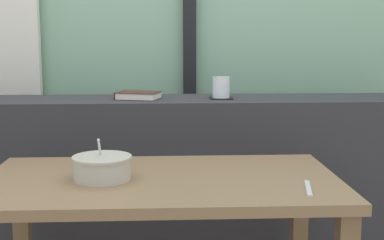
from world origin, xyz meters
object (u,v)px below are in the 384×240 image
at_px(closed_book, 138,95).
at_px(soup_bowl, 102,168).
at_px(coaster_square, 221,98).
at_px(breakfast_table, 162,207).
at_px(juice_glass, 221,88).
at_px(fork_utensil, 308,188).

relative_size(closed_book, soup_bowl, 1.09).
bearing_deg(coaster_square, closed_book, 178.32).
bearing_deg(breakfast_table, juice_glass, 67.27).
height_order(breakfast_table, juice_glass, juice_glass).
distance_m(coaster_square, soup_bowl, 0.82).
relative_size(juice_glass, closed_book, 0.44).
bearing_deg(coaster_square, breakfast_table, -112.73).
distance_m(juice_glass, closed_book, 0.38).
xyz_separation_m(coaster_square, fork_utensil, (0.19, -0.80, -0.19)).
xyz_separation_m(breakfast_table, coaster_square, (0.27, 0.64, 0.30)).
relative_size(breakfast_table, juice_glass, 12.67).
bearing_deg(juice_glass, closed_book, 178.32).
distance_m(juice_glass, soup_bowl, 0.83).
distance_m(closed_book, soup_bowl, 0.69).
xyz_separation_m(breakfast_table, fork_utensil, (0.46, -0.16, 0.11)).
relative_size(coaster_square, juice_glass, 1.06).
bearing_deg(soup_bowl, fork_utensil, -12.63).
xyz_separation_m(coaster_square, soup_bowl, (-0.46, -0.65, -0.16)).
xyz_separation_m(juice_glass, closed_book, (-0.37, 0.01, -0.03)).
relative_size(coaster_square, fork_utensil, 0.59).
bearing_deg(coaster_square, fork_utensil, -76.50).
relative_size(soup_bowl, fork_utensil, 1.17).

